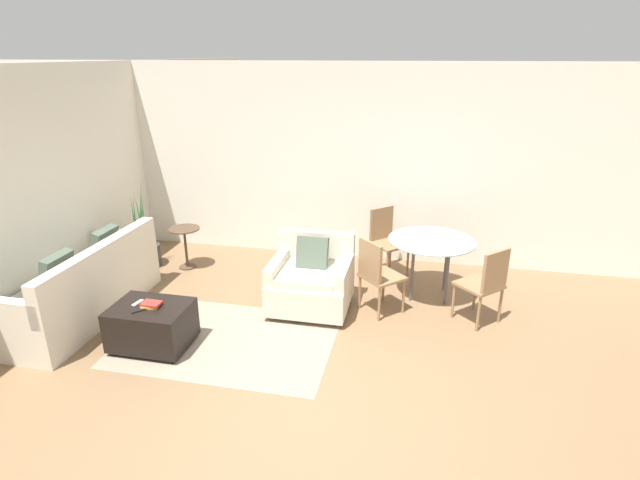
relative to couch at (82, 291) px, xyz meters
The scene contains 16 objects.
ground_plane 2.95m from the couch, 15.91° to the right, with size 20.00×20.00×0.00m, color brown.
wall_back 3.89m from the couch, 41.07° to the left, with size 12.00×0.06×2.75m.
wall_left 1.39m from the couch, 128.40° to the left, with size 0.06×12.00×2.75m.
area_rug 1.84m from the couch, ahead, with size 2.22×1.52×0.01m.
couch is the anchor object (origin of this frame).
armchair 2.61m from the couch, 16.38° to the left, with size 0.91×0.86×0.86m.
ottoman 1.18m from the couch, 21.16° to the right, with size 0.77×0.58×0.46m.
book_stack 1.21m from the couch, 20.59° to the right, with size 0.20×0.18×0.05m.
tv_remote_primary 1.04m from the couch, 22.23° to the right, with size 0.07×0.15×0.01m.
tv_remote_secondary 1.19m from the couch, 27.12° to the right, with size 0.13×0.13×0.01m.
potted_plant 1.46m from the couch, 93.13° to the left, with size 0.43×0.43×1.27m.
side_table 1.61m from the couch, 70.90° to the left, with size 0.42×0.42×0.58m.
dining_table 4.10m from the couch, 19.44° to the left, with size 1.05×1.05×0.73m.
dining_chair_near_left 3.36m from the couch, 13.20° to the left, with size 0.59×0.59×0.90m.
dining_chair_near_right 4.52m from the couch, ahead, with size 0.59×0.59×0.90m.
dining_chair_far_left 3.81m from the couch, 30.99° to the left, with size 0.59×0.59×0.90m.
Camera 1 is at (0.88, -3.62, 2.84)m, focal length 28.00 mm.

